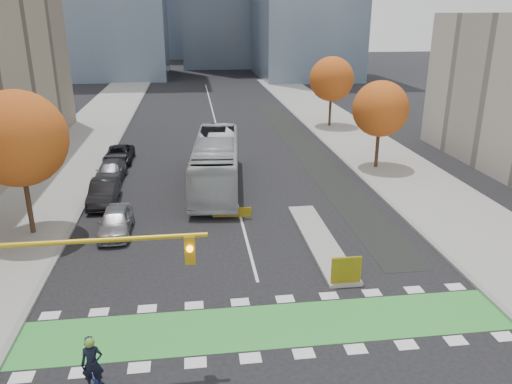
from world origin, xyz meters
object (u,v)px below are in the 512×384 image
object	(u,v)px
cyclist	(95,381)
bus	(216,163)
tree_east_far	(332,79)
traffic_signal_west	(36,274)
tree_east_near	(380,109)
tree_west	(18,139)
parked_car_a	(116,221)
parked_car_b	(104,192)
parked_car_c	(111,171)
parked_car_d	(119,154)
hazard_board	(346,270)

from	to	relation	value
cyclist	bus	world-z (taller)	bus
tree_east_far	traffic_signal_west	xyz separation A→B (m)	(-20.43, -38.51, -1.21)
tree_east_near	tree_east_far	bearing A→B (deg)	88.21
tree_west	parked_car_a	world-z (taller)	tree_west
tree_east_near	cyclist	size ratio (longest dim) A/B	2.89
cyclist	parked_car_a	size ratio (longest dim) A/B	0.56
tree_east_near	parked_car_b	xyz separation A→B (m)	(-20.73, -5.41, -4.08)
traffic_signal_west	parked_car_a	bearing A→B (deg)	87.09
tree_west	parked_car_b	xyz separation A→B (m)	(3.27, 4.59, -4.84)
parked_car_a	parked_car_b	distance (m)	5.20
tree_east_far	parked_car_b	size ratio (longest dim) A/B	1.61
bus	tree_west	bearing A→B (deg)	-141.55
tree_east_far	parked_car_c	distance (m)	27.42
tree_east_near	cyclist	bearing A→B (deg)	-127.27
tree_east_near	parked_car_a	bearing A→B (deg)	-151.69
parked_car_a	parked_car_c	bearing A→B (deg)	99.08
parked_car_a	parked_car_d	bearing A→B (deg)	95.92
parked_car_d	bus	bearing A→B (deg)	-42.98
hazard_board	parked_car_b	size ratio (longest dim) A/B	0.30
hazard_board	parked_car_d	xyz separation A→B (m)	(-13.00, 22.39, -0.13)
hazard_board	traffic_signal_west	bearing A→B (deg)	-158.45
parked_car_c	parked_car_d	size ratio (longest dim) A/B	1.01
tree_east_far	tree_west	bearing A→B (deg)	-133.30
tree_west	cyclist	world-z (taller)	tree_west
traffic_signal_west	parked_car_d	size ratio (longest dim) A/B	1.78
parked_car_a	tree_east_far	bearing A→B (deg)	52.62
traffic_signal_west	cyclist	bearing A→B (deg)	-39.20
parked_car_c	parked_car_d	world-z (taller)	parked_car_c
tree_east_near	bus	size ratio (longest dim) A/B	0.54
hazard_board	tree_east_far	size ratio (longest dim) A/B	0.18
hazard_board	parked_car_c	distance (m)	21.72
tree_west	tree_east_near	bearing A→B (deg)	22.62
bus	parked_car_a	size ratio (longest dim) A/B	2.99
bus	parked_car_c	xyz separation A→B (m)	(-7.87, 2.50, -1.12)
tree_east_far	parked_car_d	bearing A→B (deg)	-152.05
bus	parked_car_d	xyz separation A→B (m)	(-7.87, 7.50, -1.16)
parked_car_b	parked_car_c	bearing A→B (deg)	92.85
traffic_signal_west	bus	world-z (taller)	traffic_signal_west
hazard_board	cyclist	bearing A→B (deg)	-149.05
tree_east_far	parked_car_d	xyz separation A→B (m)	(-21.50, -11.41, -4.57)
tree_east_far	cyclist	bearing A→B (deg)	-115.11
parked_car_a	tree_east_near	bearing A→B (deg)	27.82
tree_east_far	bus	size ratio (longest dim) A/B	0.58
parked_car_c	hazard_board	bearing A→B (deg)	-50.87
parked_car_d	parked_car_c	bearing A→B (deg)	-89.34
traffic_signal_west	bus	xyz separation A→B (m)	(6.80, 19.60, -2.21)
cyclist	tree_west	bearing A→B (deg)	109.40
parked_car_d	cyclist	bearing A→B (deg)	-83.74
tree_east_far	cyclist	distance (m)	44.30
bus	parked_car_d	world-z (taller)	bus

